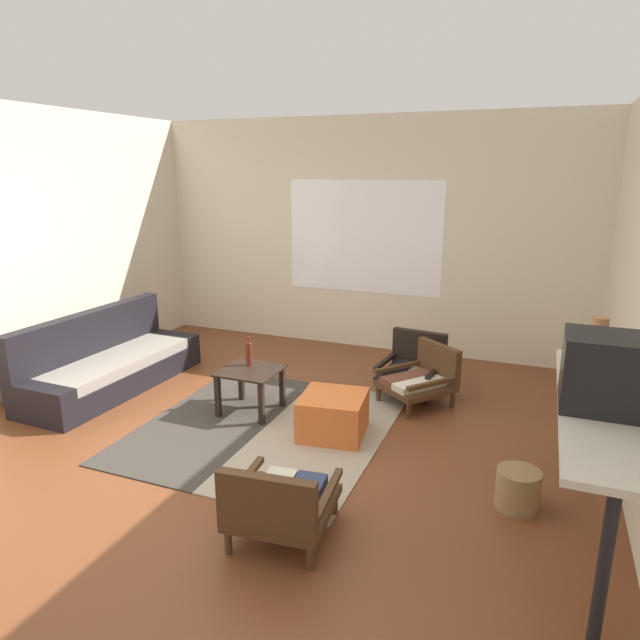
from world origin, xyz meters
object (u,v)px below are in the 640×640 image
armchair_by_window (413,365)px  wicker_basket (518,489)px  coffee_table (250,379)px  glass_bottle (249,353)px  armchair_striped_foreground (279,503)px  console_shelf (599,416)px  crt_television (606,372)px  armchair_corner (422,377)px  clay_vase (597,352)px  ottoman_orange (333,415)px  couch (109,365)px

armchair_by_window → wicker_basket: size_ratio=2.23×
coffee_table → glass_bottle: glass_bottle is taller
armchair_by_window → armchair_striped_foreground: size_ratio=0.93×
console_shelf → wicker_basket: console_shelf is taller
console_shelf → crt_television: size_ratio=4.27×
glass_bottle → armchair_corner: bearing=25.0°
armchair_corner → console_shelf: size_ratio=0.42×
armchair_by_window → wicker_basket: 2.03m
armchair_by_window → crt_television: (1.45, -1.96, 0.81)m
console_shelf → wicker_basket: bearing=157.0°
clay_vase → ottoman_orange: bearing=175.8°
coffee_table → armchair_by_window: (1.22, 1.06, -0.06)m
console_shelf → crt_television: (-0.00, -0.08, 0.29)m
crt_television → armchair_striped_foreground: bearing=-159.0°
couch → clay_vase: clay_vase is taller
armchair_by_window → glass_bottle: glass_bottle is taller
armchair_by_window → crt_television: crt_television is taller
clay_vase → wicker_basket: (-0.38, -0.37, -0.85)m
crt_television → glass_bottle: (-2.73, 0.99, -0.54)m
armchair_corner → wicker_basket: armchair_corner is taller
clay_vase → wicker_basket: 1.00m
console_shelf → clay_vase: bearing=90.0°
armchair_by_window → glass_bottle: size_ratio=2.28×
ottoman_orange → glass_bottle: bearing=164.6°
couch → coffee_table: couch is taller
couch → armchair_corner: 3.07m
crt_television → clay_vase: size_ratio=1.23×
couch → clay_vase: size_ratio=5.39×
armchair_striped_foreground → clay_vase: size_ratio=1.84×
clay_vase → wicker_basket: clay_vase is taller
wicker_basket → console_shelf: bearing=-23.0°
coffee_table → wicker_basket: (2.29, -0.65, -0.19)m
crt_television → clay_vase: 0.61m
wicker_basket → glass_bottle: bearing=162.2°
clay_vase → wicker_basket: size_ratio=1.30×
armchair_by_window → armchair_corner: 0.33m
glass_bottle → couch: bearing=-176.7°
couch → clay_vase: (4.27, -0.29, 0.75)m
couch → coffee_table: size_ratio=3.83×
wicker_basket → ottoman_orange: bearing=160.8°
armchair_striped_foreground → console_shelf: size_ratio=0.35×
armchair_by_window → console_shelf: (1.45, -1.88, 0.52)m
ottoman_orange → coffee_table: bearing=169.9°
coffee_table → armchair_striped_foreground: size_ratio=0.76×
crt_television → glass_bottle: size_ratio=1.64×
armchair_corner → glass_bottle: bearing=-155.0°
glass_bottle → wicker_basket: (2.35, -0.75, -0.39)m
coffee_table → console_shelf: (2.67, -0.82, 0.45)m
armchair_corner → clay_vase: size_ratio=2.20×
clay_vase → armchair_by_window: bearing=137.1°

